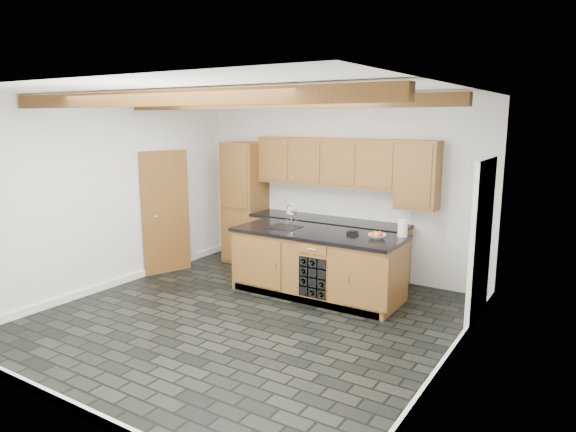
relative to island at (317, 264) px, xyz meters
The scene contains 10 objects.
ground 1.40m from the island, 103.43° to the right, with size 5.00×5.00×0.00m, color black.
room_shell 1.36m from the island, 117.47° to the right, with size 5.01×5.00×5.00m.
back_cabinetry 1.28m from the island, 125.61° to the left, with size 3.65×0.62×2.20m.
island is the anchor object (origin of this frame).
faucet 0.75m from the island, behind, with size 0.45×0.40×0.34m.
kitchen_scale 0.70m from the island, 14.11° to the left, with size 0.19×0.15×0.05m.
fruit_bowl 1.00m from the island, ahead, with size 0.24×0.24×0.06m, color beige.
fruit_cluster 1.02m from the island, ahead, with size 0.16×0.17×0.07m.
paper_towel 1.31m from the island, 18.20° to the left, with size 0.13×0.13×0.23m, color white.
mug 1.48m from the island, 138.36° to the left, with size 0.11×0.11×0.10m, color white.
Camera 1 is at (3.73, -4.91, 2.51)m, focal length 32.00 mm.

